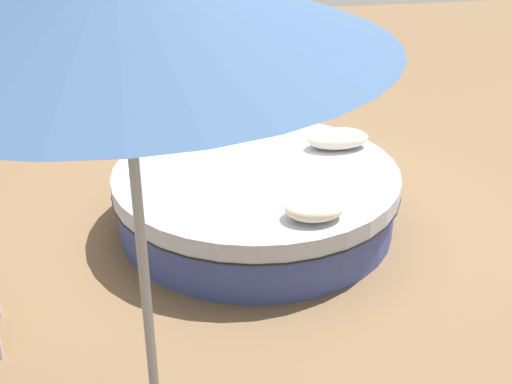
{
  "coord_description": "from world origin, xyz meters",
  "views": [
    {
      "loc": [
        -0.89,
        -4.91,
        2.92
      ],
      "look_at": [
        0.0,
        0.0,
        0.31
      ],
      "focal_mm": 47.66,
      "sensor_mm": 36.0,
      "label": 1
    }
  ],
  "objects_px": {
    "throw_pillow_1": "(338,139)",
    "patio_umbrella": "(119,0)",
    "throw_pillow_0": "(314,208)",
    "round_bed": "(256,197)"
  },
  "relations": [
    {
      "from": "throw_pillow_1",
      "to": "patio_umbrella",
      "type": "height_order",
      "value": "patio_umbrella"
    },
    {
      "from": "throw_pillow_0",
      "to": "throw_pillow_1",
      "type": "height_order",
      "value": "throw_pillow_1"
    },
    {
      "from": "round_bed",
      "to": "throw_pillow_0",
      "type": "distance_m",
      "value": 0.95
    },
    {
      "from": "round_bed",
      "to": "throw_pillow_1",
      "type": "height_order",
      "value": "throw_pillow_1"
    },
    {
      "from": "throw_pillow_0",
      "to": "throw_pillow_1",
      "type": "distance_m",
      "value": 1.27
    },
    {
      "from": "throw_pillow_1",
      "to": "patio_umbrella",
      "type": "distance_m",
      "value": 3.54
    },
    {
      "from": "round_bed",
      "to": "throw_pillow_1",
      "type": "xyz_separation_m",
      "value": [
        0.78,
        0.31,
        0.34
      ]
    },
    {
      "from": "round_bed",
      "to": "patio_umbrella",
      "type": "bearing_deg",
      "value": -112.62
    },
    {
      "from": "throw_pillow_1",
      "to": "patio_umbrella",
      "type": "bearing_deg",
      "value": -123.89
    },
    {
      "from": "throw_pillow_0",
      "to": "throw_pillow_1",
      "type": "relative_size",
      "value": 0.8
    }
  ]
}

